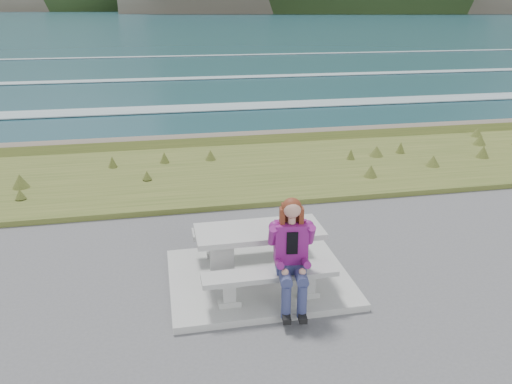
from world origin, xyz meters
TOP-DOWN VIEW (x-y plane):
  - concrete_slab at (0.00, 0.00)m, footprint 2.60×2.10m
  - picnic_table at (0.00, 0.00)m, footprint 1.80×0.75m
  - bench_landward at (0.00, -0.70)m, footprint 1.80×0.35m
  - bench_seaward at (0.00, 0.70)m, footprint 1.80×0.35m
  - grass_verge at (0.00, 5.00)m, footprint 160.00×4.50m
  - shore_drop at (0.00, 7.90)m, footprint 160.00×0.80m
  - ocean at (0.00, 25.09)m, footprint 1600.00×1600.00m
  - seated_woman at (0.26, -0.84)m, footprint 0.50×0.78m

SIDE VIEW (x-z plane):
  - ocean at x=0.00m, z-range -1.79..-1.70m
  - grass_verge at x=0.00m, z-range -0.11..0.11m
  - shore_drop at x=0.00m, z-range -1.10..1.10m
  - concrete_slab at x=0.00m, z-range 0.00..0.10m
  - bench_landward at x=0.00m, z-range 0.22..0.67m
  - bench_seaward at x=0.00m, z-range 0.22..0.67m
  - seated_woman at x=0.26m, z-range -0.09..1.36m
  - picnic_table at x=0.00m, z-range 0.31..1.06m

